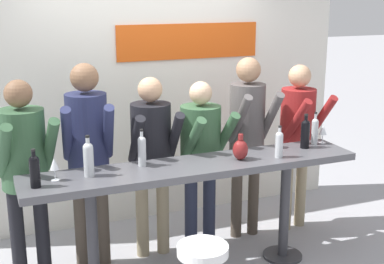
# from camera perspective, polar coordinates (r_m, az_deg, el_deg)

# --- Properties ---
(back_wall) EXTENTS (4.40, 0.12, 2.75)m
(back_wall) POSITION_cam_1_polar(r_m,az_deg,el_deg) (5.54, -5.09, 4.45)
(back_wall) COLOR silver
(back_wall) RESTS_ON ground_plane
(tasting_table) EXTENTS (2.80, 0.51, 1.01)m
(tasting_table) POSITION_cam_1_polar(r_m,az_deg,el_deg) (4.41, 0.37, -5.32)
(tasting_table) COLOR #4C4C51
(tasting_table) RESTS_ON ground_plane
(person_far_left) EXTENTS (0.50, 0.60, 1.70)m
(person_far_left) POSITION_cam_1_polar(r_m,az_deg,el_deg) (4.52, -17.48, -2.84)
(person_far_left) COLOR black
(person_far_left) RESTS_ON ground_plane
(person_left) EXTENTS (0.47, 0.59, 1.81)m
(person_left) POSITION_cam_1_polar(r_m,az_deg,el_deg) (4.57, -11.05, -1.20)
(person_left) COLOR #473D33
(person_left) RESTS_ON ground_plane
(person_center_left) EXTENTS (0.44, 0.53, 1.66)m
(person_center_left) POSITION_cam_1_polar(r_m,az_deg,el_deg) (4.73, -4.34, -1.72)
(person_center_left) COLOR gray
(person_center_left) RESTS_ON ground_plane
(person_center) EXTENTS (0.50, 0.58, 1.59)m
(person_center) POSITION_cam_1_polar(r_m,az_deg,el_deg) (4.89, 0.97, -1.70)
(person_center) COLOR #23283D
(person_center) RESTS_ON ground_plane
(person_center_right) EXTENTS (0.41, 0.54, 1.78)m
(person_center_right) POSITION_cam_1_polar(r_m,az_deg,el_deg) (5.11, 5.93, 0.52)
(person_center_right) COLOR #473D33
(person_center_right) RESTS_ON ground_plane
(person_right) EXTENTS (0.46, 0.57, 1.69)m
(person_right) POSITION_cam_1_polar(r_m,az_deg,el_deg) (5.38, 11.22, 0.33)
(person_right) COLOR gray
(person_right) RESTS_ON ground_plane
(wine_bottle_0) EXTENTS (0.07, 0.07, 0.29)m
(wine_bottle_0) POSITION_cam_1_polar(r_m,az_deg,el_deg) (3.97, -16.44, -3.88)
(wine_bottle_0) COLOR black
(wine_bottle_0) RESTS_ON tasting_table
(wine_bottle_1) EXTENTS (0.07, 0.07, 0.28)m
(wine_bottle_1) POSITION_cam_1_polar(r_m,az_deg,el_deg) (4.55, 9.28, -1.17)
(wine_bottle_1) COLOR #B7BCC1
(wine_bottle_1) RESTS_ON tasting_table
(wine_bottle_2) EXTENTS (0.08, 0.08, 0.31)m
(wine_bottle_2) POSITION_cam_1_polar(r_m,az_deg,el_deg) (4.86, 11.99, -0.03)
(wine_bottle_2) COLOR black
(wine_bottle_2) RESTS_ON tasting_table
(wine_bottle_3) EXTENTS (0.07, 0.07, 0.31)m
(wine_bottle_3) POSITION_cam_1_polar(r_m,az_deg,el_deg) (4.29, -5.36, -1.86)
(wine_bottle_3) COLOR #B7BCC1
(wine_bottle_3) RESTS_ON tasting_table
(wine_bottle_4) EXTENTS (0.06, 0.06, 0.30)m
(wine_bottle_4) POSITION_cam_1_polar(r_m,az_deg,el_deg) (5.00, 12.97, 0.22)
(wine_bottle_4) COLOR #B7BCC1
(wine_bottle_4) RESTS_ON tasting_table
(wine_bottle_5) EXTENTS (0.08, 0.08, 0.32)m
(wine_bottle_5) POSITION_cam_1_polar(r_m,az_deg,el_deg) (4.10, -10.99, -2.70)
(wine_bottle_5) COLOR #B7BCC1
(wine_bottle_5) RESTS_ON tasting_table
(wine_glass_0) EXTENTS (0.07, 0.07, 0.18)m
(wine_glass_0) POSITION_cam_1_polar(r_m,az_deg,el_deg) (4.07, -14.48, -3.39)
(wine_glass_0) COLOR silver
(wine_glass_0) RESTS_ON tasting_table
(wine_glass_1) EXTENTS (0.07, 0.07, 0.18)m
(wine_glass_1) POSITION_cam_1_polar(r_m,az_deg,el_deg) (5.05, 13.80, 0.18)
(wine_glass_1) COLOR silver
(wine_glass_1) RESTS_ON tasting_table
(decorative_vase) EXTENTS (0.13, 0.13, 0.22)m
(decorative_vase) POSITION_cam_1_polar(r_m,az_deg,el_deg) (4.46, 5.18, -1.86)
(decorative_vase) COLOR maroon
(decorative_vase) RESTS_ON tasting_table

